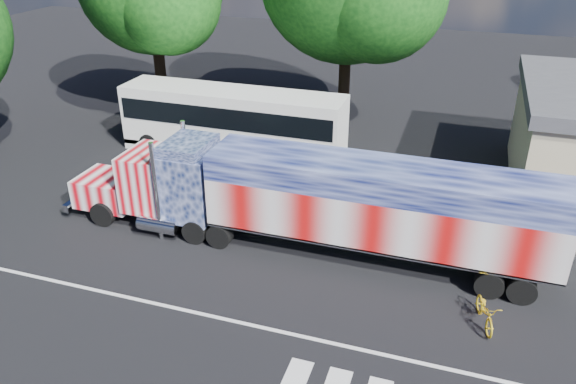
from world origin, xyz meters
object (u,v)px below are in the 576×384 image
(coach_bus, at_px, (233,121))
(bicycle, at_px, (485,312))
(semi_truck, at_px, (315,200))
(woman, at_px, (103,203))

(coach_bus, relative_size, bicycle, 6.57)
(coach_bus, bearing_deg, semi_truck, -49.26)
(coach_bus, distance_m, bicycle, 17.25)
(woman, distance_m, bicycle, 16.03)
(coach_bus, distance_m, woman, 9.06)
(semi_truck, distance_m, woman, 9.46)
(woman, height_order, bicycle, woman)
(woman, relative_size, bicycle, 0.86)
(woman, bearing_deg, coach_bus, 75.74)
(coach_bus, relative_size, woman, 7.64)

